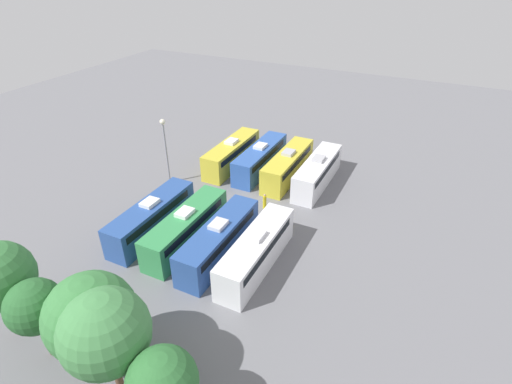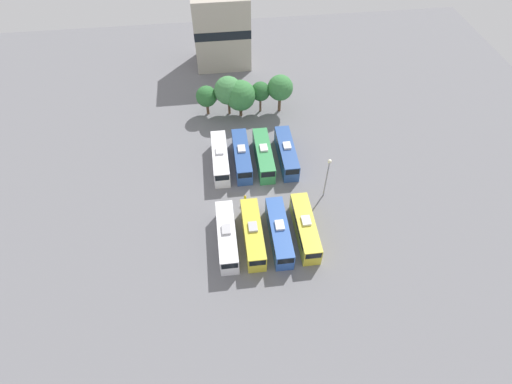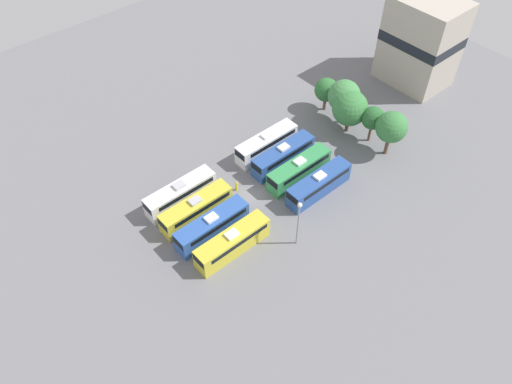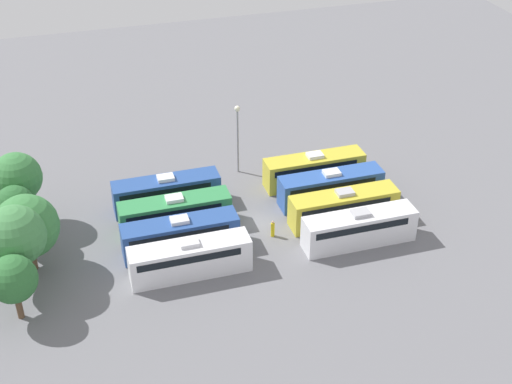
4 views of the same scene
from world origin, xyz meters
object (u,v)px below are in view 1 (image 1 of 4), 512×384
object	(u,v)px
bus_1	(288,165)
tree_3	(35,307)
bus_3	(232,153)
tree_2	(91,317)
tree_1	(105,333)
worker_person	(265,202)
bus_6	(186,227)
bus_0	(317,171)
bus_4	(256,251)
bus_5	(219,240)
tree_0	(162,383)
bus_2	(260,158)
bus_7	(152,217)
light_pole	(165,141)

from	to	relation	value
bus_1	tree_3	size ratio (longest dim) A/B	1.70
bus_1	bus_3	size ratio (longest dim) A/B	1.00
bus_1	tree_2	size ratio (longest dim) A/B	1.45
tree_1	bus_1	bearing A→B (deg)	-88.05
bus_1	bus_3	bearing A→B (deg)	1.18
worker_person	tree_2	bearing A→B (deg)	86.11
bus_1	bus_6	bearing A→B (deg)	76.86
bus_0	bus_6	bearing A→B (deg)	64.92
tree_2	bus_4	bearing A→B (deg)	-109.89
bus_3	bus_6	distance (m)	15.72
worker_person	bus_5	bearing A→B (deg)	87.55
tree_1	tree_3	world-z (taller)	tree_1
bus_0	bus_1	size ratio (longest dim) A/B	1.00
tree_2	tree_0	bearing A→B (deg)	168.11
bus_1	bus_2	size ratio (longest dim) A/B	1.00
bus_1	bus_2	bearing A→B (deg)	-2.57
bus_6	tree_1	xyz separation A→B (m)	(-4.59, 13.79, 3.40)
bus_4	tree_1	size ratio (longest dim) A/B	1.36
bus_1	worker_person	world-z (taller)	bus_1
bus_2	tree_1	xyz separation A→B (m)	(-4.65, 29.36, 3.40)
bus_1	bus_7	distance (m)	17.17
bus_7	worker_person	distance (m)	11.46
bus_0	tree_2	xyz separation A→B (m)	(4.71, 28.34, 2.74)
light_pole	bus_6	bearing A→B (deg)	134.39
bus_6	tree_3	distance (m)	14.14
bus_0	bus_5	distance (m)	16.07
bus_1	tree_1	distance (m)	29.41
bus_1	light_pole	xyz separation A→B (m)	(11.83, 6.99, 3.54)
tree_0	light_pole	bearing A→B (deg)	-53.38
tree_0	tree_3	xyz separation A→B (m)	(9.88, -0.39, 0.50)
bus_7	tree_2	world-z (taller)	tree_2
bus_7	bus_5	bearing A→B (deg)	178.61
bus_7	bus_4	bearing A→B (deg)	179.54
bus_5	tree_1	size ratio (longest dim) A/B	1.36
tree_3	bus_2	bearing A→B (deg)	-92.38
bus_2	bus_7	distance (m)	16.09
bus_3	bus_7	xyz separation A→B (m)	(0.03, 15.32, 0.00)
bus_0	bus_5	xyz separation A→B (m)	(3.63, 15.65, 0.00)
tree_1	light_pole	bearing A→B (deg)	-59.99
bus_5	bus_6	size ratio (longest dim) A/B	1.00
tree_1	tree_3	bearing A→B (deg)	0.38
bus_0	bus_1	xyz separation A→B (m)	(3.61, -0.00, 0.00)
light_pole	bus_4	bearing A→B (deg)	150.83
bus_2	bus_3	distance (m)	3.75
bus_0	tree_0	distance (m)	29.73
light_pole	tree_1	bearing A→B (deg)	120.01
bus_0	tree_1	world-z (taller)	tree_1
bus_6	bus_7	xyz separation A→B (m)	(3.83, 0.07, 0.00)
bus_5	light_pole	bearing A→B (deg)	-36.26
tree_0	tree_1	world-z (taller)	tree_1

